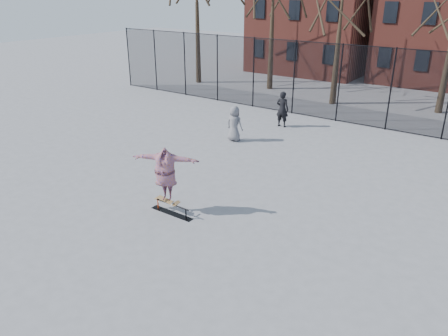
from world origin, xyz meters
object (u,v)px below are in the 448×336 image
Objects in this scene: skate_rail at (172,210)px; bystander_grey at (234,124)px; skater at (166,174)px; bystander_black at (282,109)px; skateboard at (167,201)px.

bystander_grey is at bearing 108.81° from skate_rail.
skater is at bearing 180.00° from skate_rail.
skate_rail is 0.87× the size of bystander_black.
skater is 10.33m from bystander_black.
skate_rail is 0.31m from skateboard.
skater reaches higher than skateboard.
bystander_grey is at bearing 83.01° from skater.
skater is (0.00, -0.00, 0.91)m from skateboard.
bystander_black is (-1.49, 10.22, 0.51)m from skateboard.
bystander_black is (0.71, 3.25, 0.09)m from bystander_grey.
skater is 1.29× the size of bystander_grey.
skateboard is 0.91m from skater.
skateboard is 0.51× the size of bystander_grey.
skateboard is at bearing 65.52° from skater.
skater is at bearing -90.00° from skateboard.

